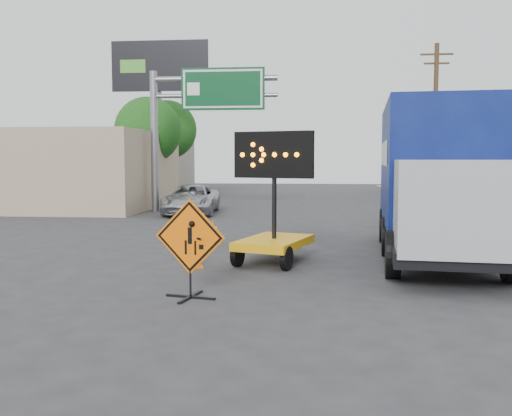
% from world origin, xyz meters
% --- Properties ---
extents(ground, '(100.00, 100.00, 0.00)m').
position_xyz_m(ground, '(0.00, 0.00, 0.00)').
color(ground, '#2D2D30').
rests_on(ground, ground).
extents(curb_right, '(0.40, 60.00, 0.12)m').
position_xyz_m(curb_right, '(7.20, 15.00, 0.06)').
color(curb_right, gray).
rests_on(curb_right, ground).
extents(storefront_left_near, '(14.00, 10.00, 4.00)m').
position_xyz_m(storefront_left_near, '(-14.00, 20.00, 2.00)').
color(storefront_left_near, tan).
rests_on(storefront_left_near, ground).
extents(storefront_left_far, '(12.00, 10.00, 4.40)m').
position_xyz_m(storefront_left_far, '(-15.00, 34.00, 2.20)').
color(storefront_left_far, '#A49988').
rests_on(storefront_left_far, ground).
extents(building_right_far, '(10.00, 14.00, 4.60)m').
position_xyz_m(building_right_far, '(13.00, 30.00, 2.30)').
color(building_right_far, tan).
rests_on(building_right_far, ground).
extents(highway_gantry, '(6.18, 0.38, 6.90)m').
position_xyz_m(highway_gantry, '(-4.43, 17.96, 5.07)').
color(highway_gantry, slate).
rests_on(highway_gantry, ground).
extents(billboard, '(6.10, 0.54, 9.85)m').
position_xyz_m(billboard, '(-8.35, 25.87, 7.35)').
color(billboard, slate).
rests_on(billboard, ground).
extents(utility_pole_far, '(1.80, 0.26, 9.00)m').
position_xyz_m(utility_pole_far, '(8.00, 24.00, 4.68)').
color(utility_pole_far, '#4F3A22').
rests_on(utility_pole_far, ground).
extents(tree_left_near, '(3.71, 3.71, 6.03)m').
position_xyz_m(tree_left_near, '(-8.00, 22.00, 4.16)').
color(tree_left_near, '#4F3A22').
rests_on(tree_left_near, ground).
extents(tree_left_far, '(4.10, 4.10, 6.66)m').
position_xyz_m(tree_left_far, '(-9.00, 30.00, 4.60)').
color(tree_left_far, '#4F3A22').
rests_on(tree_left_far, ground).
extents(construction_sign, '(1.38, 0.98, 1.86)m').
position_xyz_m(construction_sign, '(-1.01, 1.05, 0.98)').
color(construction_sign, black).
rests_on(construction_sign, ground).
extents(arrow_board, '(2.00, 2.60, 3.27)m').
position_xyz_m(arrow_board, '(0.29, 4.81, 0.72)').
color(arrow_board, '#E7A00C').
rests_on(arrow_board, ground).
extents(pickup_truck, '(2.62, 5.09, 1.37)m').
position_xyz_m(pickup_truck, '(-4.47, 16.94, 0.69)').
color(pickup_truck, '#B5B8BD').
rests_on(pickup_truck, ground).
extents(box_truck, '(3.29, 8.71, 4.05)m').
position_xyz_m(box_truck, '(4.43, 6.03, 1.84)').
color(box_truck, black).
rests_on(box_truck, ground).
extents(cone_a, '(0.50, 0.50, 0.78)m').
position_xyz_m(cone_a, '(-1.56, 4.01, 0.39)').
color(cone_a, '#FF6905').
rests_on(cone_a, ground).
extents(cone_b, '(0.42, 0.42, 0.68)m').
position_xyz_m(cone_b, '(-2.20, 5.70, 0.34)').
color(cone_b, '#FF6905').
rests_on(cone_b, ground).
extents(cone_c, '(0.52, 0.52, 0.77)m').
position_xyz_m(cone_c, '(-1.77, 7.66, 0.38)').
color(cone_c, '#FF6905').
rests_on(cone_c, ground).
extents(cone_d, '(0.45, 0.45, 0.71)m').
position_xyz_m(cone_d, '(-3.00, 8.46, 0.36)').
color(cone_d, '#FF6905').
rests_on(cone_d, ground).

